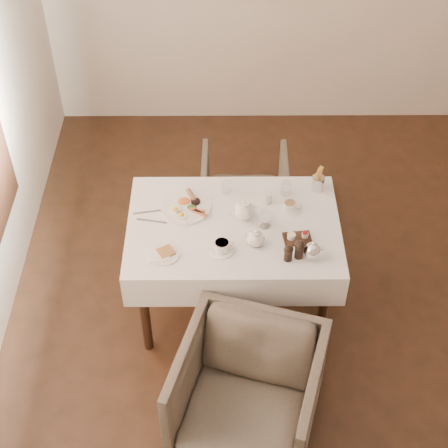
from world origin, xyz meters
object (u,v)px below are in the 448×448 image
breakfast_plate (186,206)px  teapot_centre (244,209)px  armchair_far (244,193)px  table (233,238)px  armchair_near (247,394)px

breakfast_plate → teapot_centre: size_ratio=1.77×
armchair_far → teapot_centre: 0.92m
table → breakfast_plate: 0.35m
armchair_near → teapot_centre: 1.08m
table → teapot_centre: teapot_centre is taller
table → breakfast_plate: size_ratio=4.17×
breakfast_plate → teapot_centre: bearing=-14.1°
armchair_far → breakfast_plate: breakfast_plate is taller
table → teapot_centre: 0.20m
table → breakfast_plate: bearing=152.9°
armchair_near → table: bearing=110.7°
armchair_near → armchair_far: bearing=105.6°
armchair_near → teapot_centre: bearing=106.8°
armchair_far → breakfast_plate: bearing=60.7°
breakfast_plate → armchair_far: bearing=59.9°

